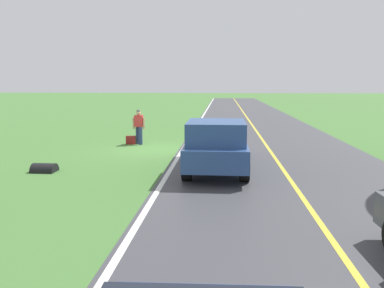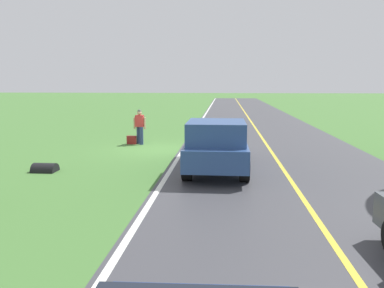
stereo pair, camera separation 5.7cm
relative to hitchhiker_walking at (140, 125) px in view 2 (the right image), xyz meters
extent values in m
plane|color=#427033|center=(-1.13, 1.48, -0.98)|extent=(200.00, 200.00, 0.00)
cube|color=#3D3D42|center=(-6.32, 1.48, -0.98)|extent=(8.32, 120.00, 0.00)
cube|color=silver|center=(-2.34, 1.48, -0.98)|extent=(0.16, 117.60, 0.00)
cube|color=gold|center=(-6.32, 1.48, -0.98)|extent=(0.14, 117.60, 0.00)
cylinder|color=navy|center=(-0.10, 0.15, -0.54)|extent=(0.18, 0.18, 0.88)
cylinder|color=navy|center=(0.11, -0.09, -0.54)|extent=(0.18, 0.18, 0.88)
cube|color=red|center=(0.00, 0.03, 0.19)|extent=(0.41, 0.28, 0.58)
sphere|color=tan|center=(0.00, 0.03, 0.59)|extent=(0.23, 0.23, 0.23)
sphere|color=#4C564C|center=(0.00, 0.03, 0.67)|extent=(0.20, 0.20, 0.20)
cube|color=black|center=(-0.01, -0.17, 0.22)|extent=(0.33, 0.21, 0.44)
cylinder|color=tan|center=(-0.26, 0.06, 0.08)|extent=(0.10, 0.10, 0.58)
cylinder|color=tan|center=(0.26, 0.04, 0.08)|extent=(0.10, 0.10, 0.58)
cube|color=maroon|center=(0.42, 0.06, -0.77)|extent=(0.47, 0.22, 0.42)
cube|color=#2D4C84|center=(-3.95, 5.12, -0.23)|extent=(2.00, 5.40, 0.70)
cube|color=#2D4C84|center=(-3.95, 6.31, 0.48)|extent=(1.84, 2.16, 0.72)
cube|color=black|center=(-3.95, 6.31, 0.55)|extent=(1.68, 1.30, 0.43)
cube|color=#2D4C84|center=(-4.89, 4.04, 0.34)|extent=(0.10, 3.02, 0.45)
cube|color=#2D4C84|center=(-3.01, 4.04, 0.34)|extent=(0.10, 3.02, 0.45)
cube|color=#2D4C84|center=(-3.95, 2.53, 0.34)|extent=(1.84, 0.10, 0.45)
cylinder|color=black|center=(-4.85, 6.87, -0.58)|extent=(0.30, 0.80, 0.80)
cylinder|color=black|center=(-3.05, 6.87, -0.58)|extent=(0.30, 0.80, 0.80)
cylinder|color=black|center=(-4.85, 3.57, -0.58)|extent=(0.30, 0.80, 0.80)
cylinder|color=black|center=(-3.05, 3.57, -0.58)|extent=(0.30, 0.80, 0.80)
cylinder|color=black|center=(1.97, 6.16, -0.98)|extent=(0.80, 0.60, 0.60)
camera|label=1|loc=(-4.15, 18.38, 2.05)|focal=35.20mm
camera|label=2|loc=(-4.21, 18.37, 2.05)|focal=35.20mm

